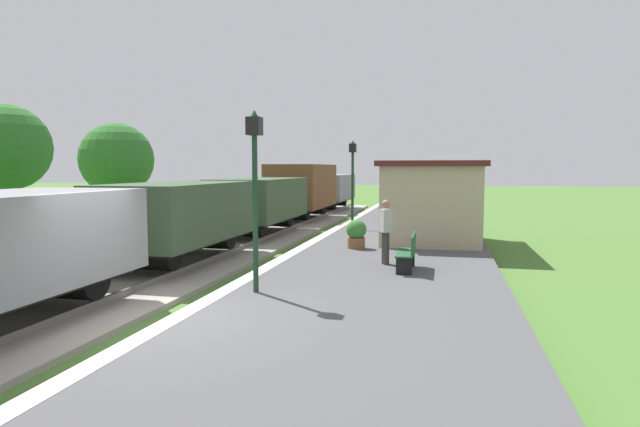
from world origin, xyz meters
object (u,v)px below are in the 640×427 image
(potted_planter, at_px, (356,233))
(lamp_post_near, at_px, (255,168))
(station_hut, at_px, (432,200))
(bench_near_hut, at_px, (409,252))
(person_waiting, at_px, (386,229))
(tree_field_left, at_px, (117,160))
(tree_trackside_far, at_px, (6,148))
(freight_train, at_px, (263,201))
(bench_down_platform, at_px, (424,214))
(lamp_post_far, at_px, (353,168))

(potted_planter, xyz_separation_m, lamp_post_near, (-1.04, -6.43, 2.08))
(station_hut, bearing_deg, bench_near_hut, -93.82)
(person_waiting, bearing_deg, potted_planter, -90.56)
(tree_field_left, bearing_deg, bench_near_hut, -32.70)
(tree_trackside_far, bearing_deg, freight_train, 33.33)
(bench_near_hut, bearing_deg, tree_trackside_far, 170.59)
(station_hut, relative_size, lamp_post_near, 1.57)
(tree_trackside_far, height_order, tree_field_left, tree_trackside_far)
(bench_down_platform, bearing_deg, lamp_post_near, -101.72)
(lamp_post_near, relative_size, lamp_post_far, 1.00)
(bench_down_platform, height_order, tree_field_left, tree_field_left)
(bench_down_platform, distance_m, person_waiting, 10.22)
(station_hut, xyz_separation_m, bench_near_hut, (-0.42, -6.33, -0.93))
(freight_train, height_order, tree_field_left, tree_field_left)
(potted_planter, bearing_deg, tree_field_left, 154.89)
(person_waiting, relative_size, tree_trackside_far, 0.34)
(tree_trackside_far, bearing_deg, lamp_post_near, -25.98)
(potted_planter, height_order, tree_field_left, tree_field_left)
(person_waiting, relative_size, potted_planter, 1.87)
(bench_down_platform, relative_size, lamp_post_far, 0.41)
(potted_planter, height_order, lamp_post_near, lamp_post_near)
(station_hut, xyz_separation_m, tree_field_left, (-14.72, 2.85, 1.54))
(lamp_post_near, distance_m, lamp_post_far, 11.82)
(bench_down_platform, bearing_deg, tree_trackside_far, -148.37)
(lamp_post_near, bearing_deg, lamp_post_far, 90.00)
(station_hut, height_order, potted_planter, station_hut)
(freight_train, xyz_separation_m, tree_trackside_far, (-7.59, -4.99, 2.03))
(freight_train, height_order, bench_down_platform, freight_train)
(tree_trackside_far, bearing_deg, station_hut, 15.59)
(bench_down_platform, relative_size, tree_trackside_far, 0.30)
(tree_field_left, bearing_deg, person_waiting, -31.78)
(tree_trackside_far, distance_m, tree_field_left, 6.88)
(station_hut, relative_size, person_waiting, 3.39)
(person_waiting, height_order, lamp_post_far, lamp_post_far)
(bench_down_platform, distance_m, lamp_post_near, 14.44)
(bench_near_hut, bearing_deg, person_waiting, 132.01)
(lamp_post_near, bearing_deg, bench_near_hut, 46.66)
(station_hut, relative_size, lamp_post_far, 1.57)
(bench_near_hut, distance_m, potted_planter, 3.83)
(station_hut, bearing_deg, lamp_post_far, 144.00)
(person_waiting, distance_m, tree_field_left, 16.18)
(lamp_post_far, bearing_deg, station_hut, -36.00)
(lamp_post_far, bearing_deg, bench_down_platform, 36.79)
(tree_trackside_far, bearing_deg, bench_down_platform, 31.63)
(bench_down_platform, height_order, potted_planter, potted_planter)
(bench_near_hut, xyz_separation_m, person_waiting, (-0.66, 0.73, 0.46))
(bench_near_hut, xyz_separation_m, lamp_post_near, (-2.90, -3.08, 2.08))
(freight_train, xyz_separation_m, lamp_post_near, (3.47, -10.39, 1.34))
(person_waiting, bearing_deg, tree_field_left, -57.02)
(station_hut, distance_m, bench_near_hut, 6.41)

